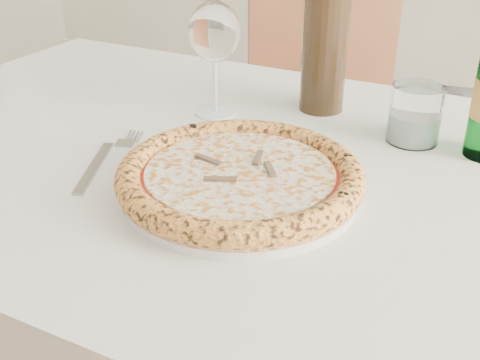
{
  "coord_description": "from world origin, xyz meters",
  "views": [
    {
      "loc": [
        0.05,
        -0.5,
        1.13
      ],
      "look_at": [
        -0.18,
        0.12,
        0.78
      ],
      "focal_mm": 45.0,
      "sensor_mm": 36.0,
      "label": 1
    }
  ],
  "objects_px": {
    "dining_table": "(263,219)",
    "plate": "(240,188)",
    "chair_far": "(327,106)",
    "wine_glass": "(214,34)",
    "wine_bottle": "(326,33)",
    "pizza": "(240,176)",
    "tumbler": "(415,118)"
  },
  "relations": [
    {
      "from": "dining_table",
      "to": "plate",
      "type": "bearing_deg",
      "value": -90.0
    },
    {
      "from": "pizza",
      "to": "wine_bottle",
      "type": "relative_size",
      "value": 1.02
    },
    {
      "from": "plate",
      "to": "pizza",
      "type": "distance_m",
      "value": 0.02
    },
    {
      "from": "dining_table",
      "to": "plate",
      "type": "height_order",
      "value": "plate"
    },
    {
      "from": "wine_glass",
      "to": "tumbler",
      "type": "height_order",
      "value": "wine_glass"
    },
    {
      "from": "chair_far",
      "to": "wine_glass",
      "type": "distance_m",
      "value": 0.77
    },
    {
      "from": "chair_far",
      "to": "wine_glass",
      "type": "bearing_deg",
      "value": -94.46
    },
    {
      "from": "plate",
      "to": "pizza",
      "type": "height_order",
      "value": "pizza"
    },
    {
      "from": "chair_far",
      "to": "pizza",
      "type": "distance_m",
      "value": 0.97
    },
    {
      "from": "tumbler",
      "to": "wine_bottle",
      "type": "bearing_deg",
      "value": 152.12
    },
    {
      "from": "wine_glass",
      "to": "tumbler",
      "type": "bearing_deg",
      "value": -0.85
    },
    {
      "from": "tumbler",
      "to": "wine_bottle",
      "type": "relative_size",
      "value": 0.28
    },
    {
      "from": "wine_glass",
      "to": "chair_far",
      "type": "bearing_deg",
      "value": 85.54
    },
    {
      "from": "chair_far",
      "to": "plate",
      "type": "distance_m",
      "value": 0.96
    },
    {
      "from": "chair_far",
      "to": "wine_glass",
      "type": "xyz_separation_m",
      "value": [
        -0.05,
        -0.68,
        0.36
      ]
    },
    {
      "from": "wine_bottle",
      "to": "dining_table",
      "type": "bearing_deg",
      "value": -97.11
    },
    {
      "from": "plate",
      "to": "tumbler",
      "type": "xyz_separation_m",
      "value": [
        0.19,
        0.24,
        0.03
      ]
    },
    {
      "from": "chair_far",
      "to": "pizza",
      "type": "height_order",
      "value": "chair_far"
    },
    {
      "from": "pizza",
      "to": "tumbler",
      "type": "relative_size",
      "value": 3.6
    },
    {
      "from": "wine_glass",
      "to": "pizza",
      "type": "bearing_deg",
      "value": -61.91
    },
    {
      "from": "plate",
      "to": "pizza",
      "type": "relative_size",
      "value": 0.96
    },
    {
      "from": "wine_bottle",
      "to": "tumbler",
      "type": "bearing_deg",
      "value": -27.88
    },
    {
      "from": "chair_far",
      "to": "plate",
      "type": "height_order",
      "value": "chair_far"
    },
    {
      "from": "wine_bottle",
      "to": "pizza",
      "type": "bearing_deg",
      "value": -94.95
    },
    {
      "from": "pizza",
      "to": "wine_glass",
      "type": "bearing_deg",
      "value": 118.09
    },
    {
      "from": "plate",
      "to": "wine_bottle",
      "type": "relative_size",
      "value": 0.98
    },
    {
      "from": "pizza",
      "to": "wine_bottle",
      "type": "height_order",
      "value": "wine_bottle"
    },
    {
      "from": "pizza",
      "to": "chair_far",
      "type": "bearing_deg",
      "value": 94.85
    },
    {
      "from": "chair_far",
      "to": "wine_bottle",
      "type": "height_order",
      "value": "wine_bottle"
    },
    {
      "from": "plate",
      "to": "wine_glass",
      "type": "bearing_deg",
      "value": 118.09
    },
    {
      "from": "chair_far",
      "to": "wine_bottle",
      "type": "bearing_deg",
      "value": -79.92
    },
    {
      "from": "chair_far",
      "to": "dining_table",
      "type": "bearing_deg",
      "value": -84.57
    }
  ]
}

